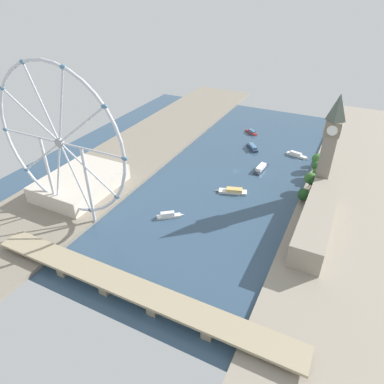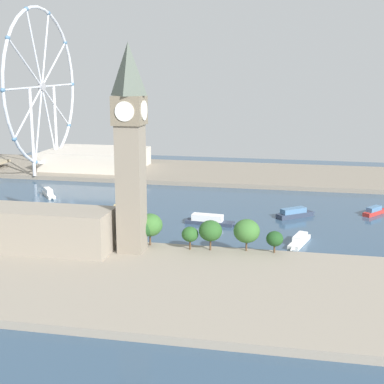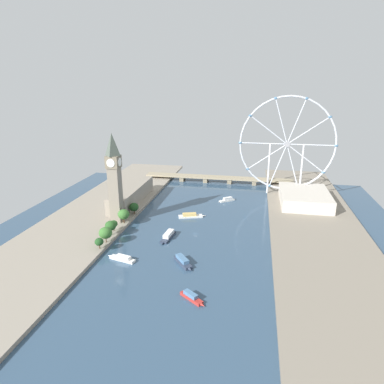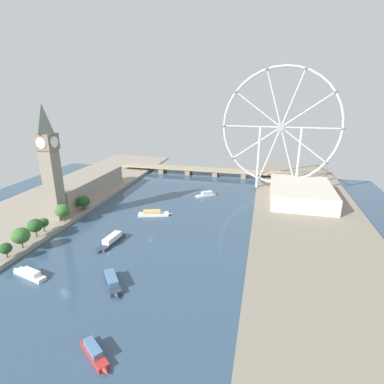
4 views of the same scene
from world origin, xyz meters
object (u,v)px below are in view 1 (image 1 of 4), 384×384
(clock_tower, at_px, (329,145))
(tour_boat_4, at_px, (233,191))
(tour_boat_5, at_px, (261,168))
(riverside_hall, at_px, (81,183))
(tour_boat_0, at_px, (252,147))
(tour_boat_2, at_px, (297,155))
(parliament_block, at_px, (317,220))
(tour_boat_3, at_px, (251,132))
(ferris_wheel, at_px, (60,143))
(river_bridge, at_px, (133,289))
(tour_boat_1, at_px, (169,215))

(clock_tower, xyz_separation_m, tour_boat_4, (70.47, 29.93, -47.57))
(tour_boat_5, bearing_deg, riverside_hall, 136.17)
(tour_boat_0, xyz_separation_m, tour_boat_5, (-23.80, 44.20, -0.07))
(clock_tower, height_order, tour_boat_5, clock_tower)
(tour_boat_2, bearing_deg, tour_boat_5, -104.24)
(clock_tower, xyz_separation_m, parliament_block, (-6.11, 57.25, -37.03))
(parliament_block, relative_size, tour_boat_3, 5.13)
(tour_boat_4, bearing_deg, tour_boat_2, -127.49)
(ferris_wheel, relative_size, river_bridge, 0.57)
(riverside_hall, relative_size, tour_boat_4, 2.49)
(ferris_wheel, distance_m, tour_boat_4, 152.12)
(river_bridge, height_order, tour_boat_1, river_bridge)
(tour_boat_0, bearing_deg, river_bridge, 141.06)
(parliament_block, distance_m, tour_boat_2, 135.30)
(clock_tower, bearing_deg, tour_boat_0, -39.13)
(ferris_wheel, height_order, tour_boat_5, ferris_wheel)
(tour_boat_2, bearing_deg, tour_boat_3, 162.44)
(tour_boat_2, xyz_separation_m, tour_boat_3, (65.31, -40.61, 0.12))
(ferris_wheel, distance_m, tour_boat_1, 99.44)
(tour_boat_1, height_order, tour_boat_3, tour_boat_1)
(parliament_block, relative_size, tour_boat_5, 3.22)
(riverside_hall, bearing_deg, river_bridge, 144.43)
(parliament_block, relative_size, tour_boat_4, 3.29)
(tour_boat_3, distance_m, tour_boat_4, 144.99)
(river_bridge, xyz_separation_m, tour_boat_2, (-49.34, -241.83, -4.45))
(parliament_block, relative_size, tour_boat_0, 4.42)
(riverside_hall, xyz_separation_m, river_bridge, (-111.17, 79.51, -3.93))
(tour_boat_0, height_order, tour_boat_4, tour_boat_0)
(tour_boat_0, height_order, tour_boat_1, tour_boat_0)
(tour_boat_1, bearing_deg, riverside_hall, 143.40)
(river_bridge, height_order, tour_boat_4, river_bridge)
(tour_boat_4, bearing_deg, river_bridge, 67.13)
(parliament_block, xyz_separation_m, tour_boat_4, (76.58, -27.32, -10.53))
(tour_boat_4, bearing_deg, tour_boat_1, 42.53)
(tour_boat_1, xyz_separation_m, tour_boat_4, (-33.78, -59.00, -0.22))
(tour_boat_1, xyz_separation_m, tour_boat_5, (-44.39, -112.79, 0.19))
(parliament_block, height_order, tour_boat_1, parliament_block)
(ferris_wheel, bearing_deg, tour_boat_1, -153.63)
(ferris_wheel, xyz_separation_m, riverside_hall, (21.91, -32.02, -55.79))
(tour_boat_1, height_order, tour_boat_4, tour_boat_1)
(river_bridge, xyz_separation_m, tour_boat_3, (15.97, -282.44, -4.33))
(ferris_wheel, height_order, river_bridge, ferris_wheel)
(parliament_block, xyz_separation_m, river_bridge, (89.34, 113.01, -6.08))
(tour_boat_0, bearing_deg, clock_tower, -168.18)
(ferris_wheel, relative_size, tour_boat_3, 6.32)
(ferris_wheel, relative_size, tour_boat_1, 6.02)
(tour_boat_1, bearing_deg, clock_tower, 2.71)
(river_bridge, bearing_deg, tour_boat_3, -86.76)
(parliament_block, xyz_separation_m, ferris_wheel, (178.59, 65.51, 53.64))
(riverside_hall, bearing_deg, tour_boat_1, -178.85)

